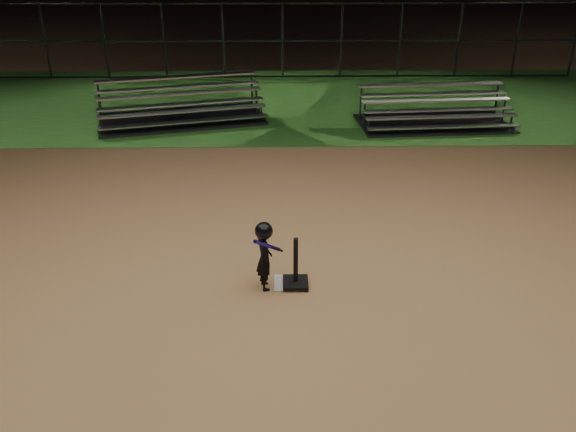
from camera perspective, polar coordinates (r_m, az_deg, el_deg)
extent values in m
plane|color=#B18350|center=(9.07, 0.10, -6.52)|extent=(80.00, 80.00, 0.00)
cube|color=#28601F|center=(18.27, -0.45, 10.99)|extent=(60.00, 8.00, 0.01)
cube|color=beige|center=(9.07, 0.10, -6.46)|extent=(0.45, 0.45, 0.02)
cube|color=black|center=(9.00, 0.73, -6.42)|extent=(0.38, 0.38, 0.06)
cylinder|color=black|center=(8.79, 0.74, -4.27)|extent=(0.07, 0.07, 0.73)
imported|color=black|center=(8.74, -2.29, -4.17)|extent=(0.31, 0.40, 0.98)
sphere|color=black|center=(8.50, -2.35, -1.44)|extent=(0.27, 0.27, 0.27)
cylinder|color=#2F1AE5|center=(8.45, -2.01, -2.86)|extent=(0.40, 0.49, 0.43)
cylinder|color=black|center=(8.62, -0.92, -3.26)|extent=(0.14, 0.17, 0.14)
cube|color=#B6B6BB|center=(16.03, -10.07, 9.92)|extent=(4.32, 1.33, 0.04)
cube|color=#B6B6BB|center=(15.80, -9.89, 8.93)|extent=(4.32, 1.33, 0.03)
cube|color=#B6B6BB|center=(16.53, -10.38, 11.51)|extent=(4.32, 1.33, 0.04)
cube|color=#B6B6BB|center=(16.29, -10.21, 10.57)|extent=(4.32, 1.33, 0.03)
cube|color=#B6B6BB|center=(17.04, -10.68, 13.01)|extent=(4.32, 1.33, 0.04)
cube|color=#B6B6BB|center=(16.79, -10.52, 12.12)|extent=(4.32, 1.33, 0.03)
cube|color=#38383D|center=(16.73, -10.18, 9.16)|extent=(4.78, 3.15, 0.07)
cube|color=silver|center=(15.97, 14.55, 9.25)|extent=(3.97, 0.52, 0.04)
cube|color=silver|center=(15.78, 14.79, 8.32)|extent=(3.97, 0.52, 0.03)
cube|color=silver|center=(16.39, 14.07, 10.76)|extent=(3.97, 0.52, 0.04)
cube|color=silver|center=(16.19, 14.29, 9.87)|extent=(3.97, 0.52, 0.03)
cube|color=silver|center=(16.82, 13.60, 12.19)|extent=(3.97, 0.52, 0.04)
cube|color=silver|center=(16.61, 13.82, 11.35)|extent=(3.97, 0.52, 0.03)
cube|color=#38383D|center=(16.57, 13.82, 8.62)|extent=(4.09, 2.21, 0.06)
cube|color=#38383D|center=(21.16, -0.52, 13.31)|extent=(20.00, 0.05, 0.05)
cube|color=#38383D|center=(20.92, -0.54, 16.51)|extent=(20.00, 0.05, 0.05)
cube|color=#38383D|center=(20.74, -0.55, 19.77)|extent=(20.00, 0.05, 0.05)
cylinder|color=#38383D|center=(21.47, -14.55, 15.97)|extent=(0.08, 0.08, 2.50)
cylinder|color=#38383D|center=(20.92, -0.54, 16.51)|extent=(0.08, 0.08, 2.50)
cylinder|color=#38383D|center=(21.54, 13.44, 16.12)|extent=(0.08, 0.08, 2.50)
cylinder|color=#38383D|center=(23.24, 25.91, 15.00)|extent=(0.08, 0.08, 2.50)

